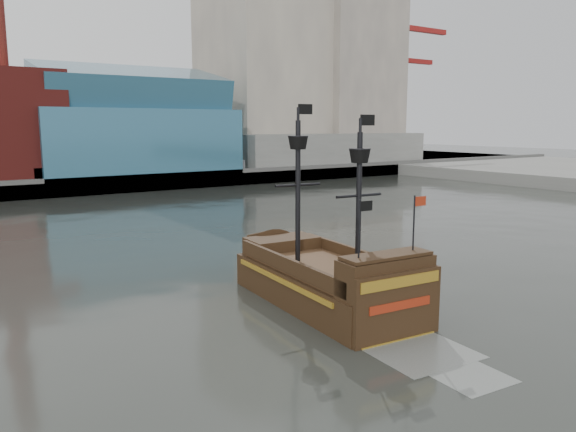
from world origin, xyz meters
TOP-DOWN VIEW (x-y plane):
  - ground at (0.00, 0.00)m, footprint 400.00×400.00m
  - promenade_far at (0.00, 92.00)m, footprint 220.00×60.00m
  - seawall at (0.00, 62.50)m, footprint 220.00×1.00m
  - skyline at (5.21, 84.56)m, footprint 149.00×45.00m
  - crane_a at (78.63, 82.00)m, footprint 22.50×4.00m
  - crane_b at (88.23, 92.00)m, footprint 19.10×4.00m
  - pirate_ship at (-1.65, 6.12)m, footprint 5.88×15.75m

SIDE VIEW (x-z plane):
  - ground at x=0.00m, z-range 0.00..0.00m
  - promenade_far at x=0.00m, z-range 0.00..2.00m
  - pirate_ship at x=-1.65m, z-range -4.73..6.82m
  - seawall at x=0.00m, z-range 0.00..2.60m
  - crane_b at x=88.23m, z-range 2.45..28.70m
  - crane_a at x=78.63m, z-range 2.99..35.24m
  - skyline at x=5.21m, z-range -6.45..55.55m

